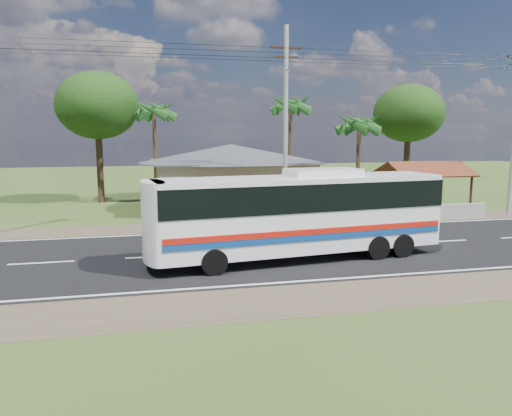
{
  "coord_description": "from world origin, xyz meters",
  "views": [
    {
      "loc": [
        -4.93,
        -20.79,
        5.16
      ],
      "look_at": [
        0.04,
        1.0,
        1.79
      ],
      "focal_mm": 35.0,
      "sensor_mm": 36.0,
      "label": 1
    }
  ],
  "objects": [
    {
      "name": "ground",
      "position": [
        0.0,
        0.0,
        0.0
      ],
      "size": [
        120.0,
        120.0,
        0.0
      ],
      "primitive_type": "plane",
      "color": "#2F4E1B",
      "rests_on": "ground"
    },
    {
      "name": "road",
      "position": [
        0.0,
        0.0,
        0.01
      ],
      "size": [
        120.0,
        16.0,
        0.03
      ],
      "color": "black",
      "rests_on": "ground"
    },
    {
      "name": "house",
      "position": [
        1.0,
        13.0,
        2.64
      ],
      "size": [
        12.4,
        10.0,
        5.0
      ],
      "color": "tan",
      "rests_on": "ground"
    },
    {
      "name": "waiting_shed",
      "position": [
        13.0,
        8.5,
        2.73
      ],
      "size": [
        5.2,
        4.48,
        3.35
      ],
      "color": "#372014",
      "rests_on": "ground"
    },
    {
      "name": "concrete_barrier",
      "position": [
        12.0,
        5.6,
        0.45
      ],
      "size": [
        7.0,
        0.3,
        0.9
      ],
      "primitive_type": "cube",
      "color": "#9E9E99",
      "rests_on": "ground"
    },
    {
      "name": "utility_poles",
      "position": [
        2.67,
        6.49,
        5.77
      ],
      "size": [
        32.8,
        2.22,
        11.0
      ],
      "color": "#9E9E99",
      "rests_on": "ground"
    },
    {
      "name": "palm_near",
      "position": [
        9.5,
        11.0,
        5.71
      ],
      "size": [
        2.8,
        2.8,
        6.7
      ],
      "color": "#47301E",
      "rests_on": "ground"
    },
    {
      "name": "palm_mid",
      "position": [
        6.0,
        15.5,
        7.16
      ],
      "size": [
        2.8,
        2.8,
        8.2
      ],
      "color": "#47301E",
      "rests_on": "ground"
    },
    {
      "name": "palm_far",
      "position": [
        -4.0,
        16.0,
        6.68
      ],
      "size": [
        2.8,
        2.8,
        7.7
      ],
      "color": "#47301E",
      "rests_on": "ground"
    },
    {
      "name": "tree_behind_house",
      "position": [
        -8.0,
        18.0,
        7.12
      ],
      "size": [
        6.0,
        6.0,
        9.61
      ],
      "color": "#47301E",
      "rests_on": "ground"
    },
    {
      "name": "tree_behind_shed",
      "position": [
        16.0,
        16.0,
        6.68
      ],
      "size": [
        5.6,
        5.6,
        9.02
      ],
      "color": "#47301E",
      "rests_on": "ground"
    },
    {
      "name": "coach_bus",
      "position": [
        1.31,
        -1.62,
        2.12
      ],
      "size": [
        12.15,
        3.87,
        3.71
      ],
      "rotation": [
        0.0,
        0.0,
        0.11
      ],
      "color": "white",
      "rests_on": "ground"
    },
    {
      "name": "motorcycle",
      "position": [
        -0.48,
        5.47,
        0.48
      ],
      "size": [
        1.91,
        1.07,
        0.95
      ],
      "primitive_type": "imported",
      "rotation": [
        0.0,
        0.0,
        1.83
      ],
      "color": "black",
      "rests_on": "ground"
    },
    {
      "name": "person",
      "position": [
        10.89,
        5.26,
        0.94
      ],
      "size": [
        0.75,
        0.55,
        1.88
      ],
      "primitive_type": "imported",
      "rotation": [
        0.0,
        0.0,
        2.98
      ],
      "color": "navy",
      "rests_on": "ground"
    }
  ]
}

